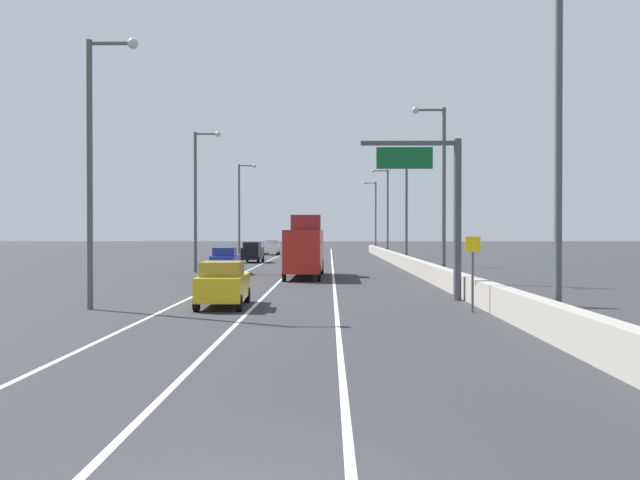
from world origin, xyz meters
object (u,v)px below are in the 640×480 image
at_px(lamp_post_left_near, 95,155).
at_px(box_truck, 305,248).
at_px(lamp_post_right_second, 440,182).
at_px(car_black_2, 253,252).
at_px(overhead_sign_gantry, 442,199).
at_px(lamp_post_right_fifth, 374,212).
at_px(lamp_post_left_mid, 198,192).
at_px(car_white_1, 272,248).
at_px(lamp_post_left_far, 241,205).
at_px(car_yellow_3, 223,284).
at_px(lamp_post_right_fourth, 386,207).
at_px(lamp_post_right_near, 551,133).
at_px(car_blue_0, 225,261).
at_px(lamp_post_right_third, 404,199).
at_px(speed_advisory_sign, 473,268).

height_order(lamp_post_left_near, box_truck, lamp_post_left_near).
height_order(lamp_post_right_second, car_black_2, lamp_post_right_second).
height_order(overhead_sign_gantry, lamp_post_left_near, lamp_post_left_near).
bearing_deg(overhead_sign_gantry, lamp_post_right_fifth, 88.59).
relative_size(lamp_post_left_mid, car_black_2, 2.59).
distance_m(lamp_post_right_fifth, lamp_post_left_near, 81.04).
relative_size(overhead_sign_gantry, car_white_1, 1.82).
height_order(lamp_post_right_second, car_white_1, lamp_post_right_second).
xyz_separation_m(lamp_post_right_fifth, lamp_post_left_mid, (-17.37, -53.72, 0.00)).
relative_size(lamp_post_left_far, car_yellow_3, 2.43).
bearing_deg(box_truck, lamp_post_right_second, -27.62).
bearing_deg(overhead_sign_gantry, lamp_post_right_fourth, 87.99).
height_order(lamp_post_right_second, lamp_post_right_fifth, same).
bearing_deg(overhead_sign_gantry, car_black_2, 108.77).
height_order(lamp_post_right_near, car_yellow_3, lamp_post_right_near).
bearing_deg(lamp_post_left_near, car_white_1, 88.57).
relative_size(lamp_post_left_far, car_black_2, 2.59).
bearing_deg(car_white_1, car_blue_0, -89.94).
height_order(car_white_1, box_truck, box_truck).
xyz_separation_m(lamp_post_left_mid, lamp_post_left_far, (0.04, 25.60, 0.00)).
bearing_deg(car_blue_0, box_truck, -30.62).
bearing_deg(lamp_post_right_second, lamp_post_right_third, 89.85).
bearing_deg(car_yellow_3, overhead_sign_gantry, 16.55).
distance_m(lamp_post_right_near, car_black_2, 51.31).
relative_size(car_white_1, car_black_2, 0.96).
xyz_separation_m(lamp_post_right_third, lamp_post_left_near, (-16.62, -36.66, 0.00)).
xyz_separation_m(car_blue_0, box_truck, (6.15, -3.64, 1.02)).
bearing_deg(car_yellow_3, lamp_post_left_mid, 103.29).
xyz_separation_m(speed_advisory_sign, lamp_post_right_third, (1.40, 37.50, 4.55)).
relative_size(overhead_sign_gantry, speed_advisory_sign, 2.50).
bearing_deg(car_black_2, car_yellow_3, -85.22).
height_order(lamp_post_right_near, car_black_2, lamp_post_right_near).
distance_m(speed_advisory_sign, car_black_2, 45.71).
bearing_deg(speed_advisory_sign, lamp_post_right_near, -75.02).
bearing_deg(lamp_post_left_far, lamp_post_right_fifth, 58.37).
distance_m(overhead_sign_gantry, lamp_post_right_near, 10.21).
xyz_separation_m(lamp_post_right_fifth, car_blue_0, (-14.94, -55.79, -5.31)).
height_order(lamp_post_left_far, car_black_2, lamp_post_left_far).
height_order(lamp_post_right_second, box_truck, lamp_post_right_second).
relative_size(overhead_sign_gantry, lamp_post_right_third, 0.68).
relative_size(lamp_post_right_near, lamp_post_right_fifth, 1.00).
height_order(lamp_post_right_near, lamp_post_left_near, same).
xyz_separation_m(speed_advisory_sign, lamp_post_left_near, (-15.22, 0.84, 4.55)).
bearing_deg(car_black_2, lamp_post_right_fourth, 45.21).
bearing_deg(car_blue_0, lamp_post_right_second, -28.88).
bearing_deg(box_truck, car_blue_0, 149.38).
xyz_separation_m(lamp_post_left_near, lamp_post_left_far, (-0.69, 51.19, 0.00)).
bearing_deg(overhead_sign_gantry, car_white_1, 101.88).
height_order(car_black_2, car_yellow_3, car_black_2).
relative_size(lamp_post_left_near, car_white_1, 2.68).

